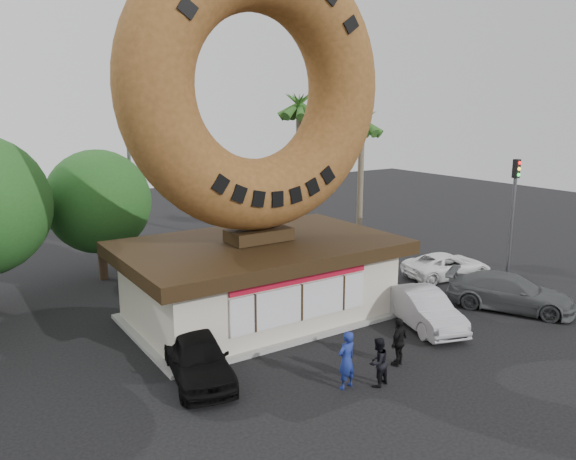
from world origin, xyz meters
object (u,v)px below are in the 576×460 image
(person_left, at_px, (346,360))
(car_silver, at_px, (423,308))
(person_right, at_px, (399,342))
(person_center, at_px, (378,362))
(car_grey, at_px, (510,292))
(street_lamp, at_px, (133,187))
(car_black, at_px, (198,357))
(donut_shop, at_px, (260,277))
(traffic_signal, at_px, (514,202))
(car_white, at_px, (447,266))
(giant_donut, at_px, (257,87))

(person_left, relative_size, car_silver, 0.42)
(person_right, height_order, car_silver, person_right)
(person_center, bearing_deg, car_grey, 178.76)
(street_lamp, relative_size, car_black, 1.80)
(donut_shop, relative_size, person_left, 5.90)
(donut_shop, height_order, street_lamp, street_lamp)
(car_black, distance_m, car_silver, 9.49)
(person_center, height_order, car_silver, person_center)
(person_center, bearing_deg, donut_shop, -102.38)
(traffic_signal, relative_size, person_right, 3.57)
(person_center, relative_size, car_black, 0.36)
(car_silver, height_order, car_white, car_silver)
(traffic_signal, relative_size, car_grey, 1.15)
(traffic_signal, height_order, car_grey, traffic_signal)
(street_lamp, height_order, person_right, street_lamp)
(car_grey, xyz_separation_m, car_white, (1.31, 4.65, -0.13))
(car_silver, xyz_separation_m, car_grey, (4.61, -0.73, 0.03))
(giant_donut, relative_size, car_white, 2.43)
(street_lamp, xyz_separation_m, car_grey, (11.43, -15.25, -3.71))
(car_black, height_order, car_white, car_black)
(car_silver, height_order, car_grey, car_grey)
(giant_donut, bearing_deg, car_grey, -28.71)
(giant_donut, relative_size, car_black, 2.52)
(donut_shop, xyz_separation_m, person_center, (0.07, -7.20, -0.96))
(traffic_signal, relative_size, person_left, 3.20)
(person_left, height_order, car_grey, person_left)
(car_grey, bearing_deg, person_center, 162.19)
(donut_shop, bearing_deg, car_grey, -28.64)
(street_lamp, xyz_separation_m, car_black, (-2.63, -13.65, -3.72))
(person_center, bearing_deg, traffic_signal, -172.44)
(car_black, bearing_deg, street_lamp, 91.51)
(person_center, distance_m, car_black, 5.78)
(person_left, distance_m, car_black, 4.79)
(person_center, distance_m, car_silver, 5.59)
(giant_donut, bearing_deg, car_black, -140.85)
(person_center, xyz_separation_m, car_white, (10.83, 6.62, -0.16))
(person_left, bearing_deg, person_center, 147.51)
(giant_donut, height_order, car_grey, giant_donut)
(person_center, xyz_separation_m, person_right, (1.59, 0.69, 0.05))
(donut_shop, height_order, person_left, donut_shop)
(giant_donut, distance_m, person_right, 10.89)
(car_black, relative_size, car_grey, 0.84)
(donut_shop, bearing_deg, giant_donut, 90.00)
(giant_donut, distance_m, car_silver, 10.96)
(traffic_signal, xyz_separation_m, car_white, (-3.11, 1.41, -3.22))
(traffic_signal, relative_size, car_silver, 1.35)
(donut_shop, relative_size, traffic_signal, 1.84)
(car_black, xyz_separation_m, car_white, (15.38, 3.05, -0.11))
(person_left, height_order, person_right, person_left)
(street_lamp, relative_size, car_white, 1.73)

